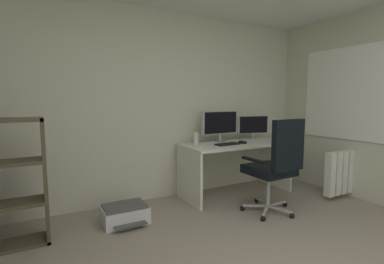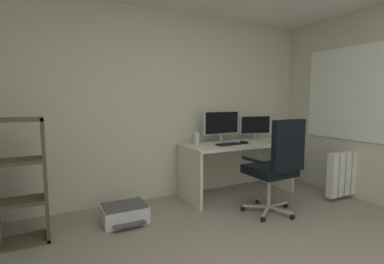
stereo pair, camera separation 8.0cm
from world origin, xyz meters
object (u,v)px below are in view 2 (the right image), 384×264
object	(u,v)px
desk	(237,156)
desktop_speaker	(197,139)
keyboard	(228,144)
radiator	(348,173)
printer	(125,213)
office_chair	(276,163)
computer_mouse	(244,142)
monitor_main	(221,124)
monitor_secondary	(255,126)

from	to	relation	value
desk	desktop_speaker	size ratio (longest dim) A/B	9.14
keyboard	radiator	xyz separation A→B (m)	(1.46, -0.73, -0.39)
desk	keyboard	xyz separation A→B (m)	(-0.22, -0.09, 0.20)
printer	radiator	xyz separation A→B (m)	(2.90, -0.64, 0.26)
desktop_speaker	office_chair	bearing A→B (deg)	-59.75
computer_mouse	office_chair	distance (m)	0.74
desk	radiator	xyz separation A→B (m)	(1.24, -0.83, -0.19)
desktop_speaker	monitor_main	bearing A→B (deg)	6.45
radiator	computer_mouse	bearing A→B (deg)	148.96
desktop_speaker	radiator	world-z (taller)	desktop_speaker
monitor_secondary	office_chair	size ratio (longest dim) A/B	0.44
desktop_speaker	keyboard	bearing A→B (deg)	-27.02
monitor_main	printer	xyz separation A→B (m)	(-1.48, -0.34, -0.91)
monitor_secondary	keyboard	size ratio (longest dim) A/B	1.46
keyboard	computer_mouse	bearing A→B (deg)	-4.95
monitor_secondary	computer_mouse	world-z (taller)	monitor_secondary
office_chair	radiator	bearing A→B (deg)	-0.26
office_chair	radiator	xyz separation A→B (m)	(1.30, -0.01, -0.26)
monitor_main	office_chair	distance (m)	1.05
desk	monitor_secondary	bearing A→B (deg)	18.96
monitor_secondary	office_chair	world-z (taller)	office_chair
monitor_secondary	keyboard	bearing A→B (deg)	-159.55
keyboard	computer_mouse	distance (m)	0.25
desk	printer	xyz separation A→B (m)	(-1.65, -0.19, -0.45)
monitor_main	computer_mouse	bearing A→B (deg)	-49.50
keyboard	printer	world-z (taller)	keyboard
desk	desktop_speaker	xyz separation A→B (m)	(-0.60, 0.10, 0.27)
desk	printer	bearing A→B (deg)	-173.40
keyboard	radiator	bearing A→B (deg)	-30.20
desktop_speaker	radiator	size ratio (longest dim) A/B	0.23
computer_mouse	desktop_speaker	bearing A→B (deg)	151.92
monitor_main	printer	distance (m)	1.77
printer	office_chair	bearing A→B (deg)	-21.62
desktop_speaker	office_chair	world-z (taller)	office_chair
keyboard	office_chair	world-z (taller)	office_chair
office_chair	printer	world-z (taller)	office_chair
monitor_main	desktop_speaker	size ratio (longest dim) A/B	3.47
desk	keyboard	distance (m)	0.31
keyboard	radiator	size ratio (longest dim) A/B	0.46
radiator	monitor_secondary	bearing A→B (deg)	129.96
office_chair	radiator	world-z (taller)	office_chair
computer_mouse	printer	bearing A→B (deg)	172.51
desk	office_chair	distance (m)	0.83
printer	monitor_secondary	bearing A→B (deg)	9.22
office_chair	monitor_main	bearing A→B (deg)	96.87
desk	monitor_secondary	size ratio (longest dim) A/B	3.12
monitor_main	desktop_speaker	world-z (taller)	monitor_main
monitor_secondary	desktop_speaker	xyz separation A→B (m)	(-1.02, -0.05, -0.13)
monitor_secondary	printer	size ratio (longest dim) A/B	1.04
keyboard	monitor_secondary	bearing A→B (deg)	16.91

